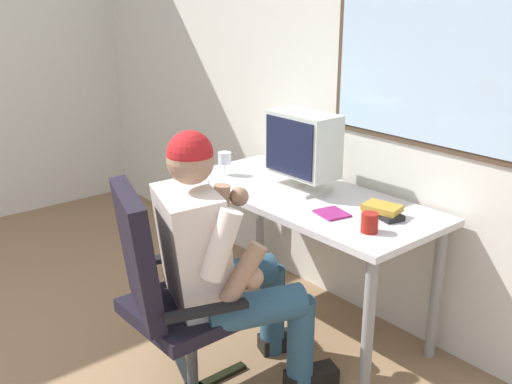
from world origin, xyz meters
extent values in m
cube|color=silver|center=(0.00, 2.64, 1.37)|extent=(5.35, 0.06, 2.75)
cube|color=#4C3828|center=(0.41, 2.60, 1.55)|extent=(1.04, 0.01, 1.08)
cube|color=silver|center=(0.41, 2.60, 1.55)|extent=(0.98, 0.02, 1.02)
cylinder|color=gray|center=(-0.63, 2.02, 0.35)|extent=(0.05, 0.05, 0.70)
cylinder|color=gray|center=(0.66, 2.02, 0.35)|extent=(0.05, 0.05, 0.70)
cylinder|color=gray|center=(-0.63, 2.51, 0.35)|extent=(0.05, 0.05, 0.70)
cylinder|color=gray|center=(0.66, 2.51, 0.35)|extent=(0.05, 0.05, 0.70)
cube|color=silver|center=(0.01, 2.26, 0.71)|extent=(1.42, 0.63, 0.03)
cube|color=black|center=(0.00, 1.51, 0.01)|extent=(0.29, 0.13, 0.02)
cube|color=black|center=(0.14, 1.61, 0.01)|extent=(0.05, 0.29, 0.02)
cylinder|color=#3F3F44|center=(0.14, 1.46, 0.21)|extent=(0.05, 0.05, 0.38)
cube|color=black|center=(0.14, 1.46, 0.42)|extent=(0.47, 0.47, 0.06)
cube|color=black|center=(0.07, 1.27, 0.72)|extent=(0.46, 0.26, 0.53)
cube|color=black|center=(0.38, 1.38, 0.55)|extent=(0.15, 0.33, 0.02)
cube|color=black|center=(-0.11, 1.54, 0.55)|extent=(0.15, 0.33, 0.02)
cylinder|color=#2C526B|center=(0.36, 1.64, 0.45)|extent=(0.28, 0.45, 0.15)
cylinder|color=#2C526B|center=(0.42, 1.85, 0.23)|extent=(0.12, 0.12, 0.45)
cube|color=black|center=(0.44, 1.90, 0.04)|extent=(0.17, 0.26, 0.08)
cylinder|color=#2C526B|center=(0.05, 1.75, 0.45)|extent=(0.28, 0.45, 0.15)
cylinder|color=#2C526B|center=(0.12, 1.95, 0.23)|extent=(0.12, 0.12, 0.45)
cube|color=black|center=(0.14, 2.01, 0.04)|extent=(0.17, 0.26, 0.08)
cube|color=beige|center=(0.14, 1.49, 0.70)|extent=(0.44, 0.37, 0.52)
sphere|color=#A0775B|center=(0.14, 1.49, 1.08)|extent=(0.19, 0.19, 0.19)
sphere|color=red|center=(0.14, 1.49, 1.11)|extent=(0.19, 0.19, 0.19)
cylinder|color=beige|center=(0.36, 1.47, 0.80)|extent=(0.14, 0.20, 0.29)
cylinder|color=#A0775B|center=(0.39, 1.55, 0.66)|extent=(0.14, 0.22, 0.26)
sphere|color=#A0775B|center=(0.40, 1.59, 0.63)|extent=(0.09, 0.09, 0.09)
cylinder|color=beige|center=(-0.06, 1.61, 0.80)|extent=(0.14, 0.20, 0.29)
cylinder|color=#A0775B|center=(-0.01, 1.74, 0.75)|extent=(0.10, 0.12, 0.27)
sphere|color=#A0775B|center=(0.02, 1.83, 0.82)|extent=(0.09, 0.09, 0.09)
cube|color=beige|center=(-0.06, 2.31, 0.74)|extent=(0.25, 0.20, 0.02)
cylinder|color=beige|center=(-0.06, 2.31, 0.78)|extent=(0.04, 0.04, 0.06)
cube|color=silver|center=(-0.06, 2.31, 0.97)|extent=(0.37, 0.20, 0.32)
cube|color=#191E38|center=(-0.06, 2.21, 0.97)|extent=(0.33, 0.01, 0.28)
cylinder|color=silver|center=(-0.52, 2.15, 0.73)|extent=(0.06, 0.06, 0.00)
cylinder|color=silver|center=(-0.52, 2.15, 0.76)|extent=(0.01, 0.01, 0.06)
cylinder|color=silver|center=(-0.52, 2.15, 0.82)|extent=(0.07, 0.07, 0.06)
cylinder|color=#580522|center=(-0.52, 2.15, 0.81)|extent=(0.07, 0.07, 0.03)
cube|color=black|center=(0.47, 2.32, 0.74)|extent=(0.19, 0.13, 0.03)
cube|color=#B1882B|center=(0.45, 2.32, 0.77)|extent=(0.18, 0.15, 0.03)
cube|color=#941E6B|center=(0.29, 2.16, 0.73)|extent=(0.17, 0.15, 0.01)
cylinder|color=maroon|center=(0.54, 2.13, 0.77)|extent=(0.07, 0.07, 0.09)
camera|label=1|loc=(2.04, 0.23, 1.74)|focal=42.01mm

